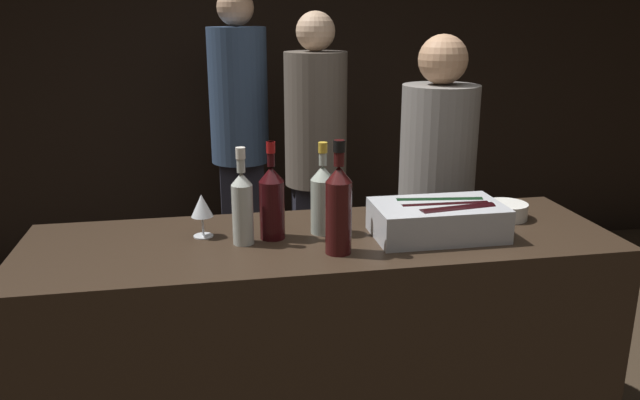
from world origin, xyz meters
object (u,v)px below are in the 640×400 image
Objects in this scene: candle_votive at (450,205)px; white_wine_bottle at (242,205)px; red_wine_bottle_tall at (272,200)px; person_grey_polo at (240,132)px; red_wine_bottle_black_foil at (339,206)px; wine_glass at (202,207)px; person_blond_tee at (435,200)px; person_in_hoodie at (316,153)px; bowl_white at (506,210)px; rose_wine_bottle at (323,197)px; ice_bin_with_bottles at (440,218)px.

white_wine_bottle is at bearing -165.47° from candle_votive.
red_wine_bottle_tall is 0.18× the size of person_grey_polo.
red_wine_bottle_black_foil is at bearing -146.01° from candle_votive.
person_blond_tee is at bearing 27.25° from wine_glass.
bowl_white is at bearing 90.86° from person_in_hoodie.
red_wine_bottle_tall reaches higher than rose_wine_bottle.
candle_votive is at bearing -113.68° from person_blond_tee.
red_wine_bottle_tall is (0.23, -0.05, 0.03)m from wine_glass.
red_wine_bottle_black_foil reaches higher than red_wine_bottle_tall.
candle_votive is 0.04× the size of person_blond_tee.
wine_glass is 0.46× the size of white_wine_bottle.
wine_glass is 1.16m from person_blond_tee.
rose_wine_bottle is at bearing -163.95° from candle_votive.
bowl_white is at bearing -0.00° from wine_glass.
rose_wine_bottle is 0.18× the size of person_in_hoodie.
wine_glass is 0.24m from red_wine_bottle_tall.
person_blond_tee reaches higher than wine_glass.
person_grey_polo is (-0.70, 1.56, 0.03)m from candle_votive.
person_grey_polo is at bearing 114.55° from person_blond_tee.
person_in_hoodie is (0.21, 1.58, -0.18)m from red_wine_bottle_black_foil.
bowl_white is 0.20m from candle_votive.
wine_glass is 0.41× the size of red_wine_bottle_black_foil.
red_wine_bottle_black_foil reaches higher than rose_wine_bottle.
red_wine_bottle_tall is at bearing 171.65° from ice_bin_with_bottles.
bowl_white is 0.43× the size of red_wine_bottle_black_foil.
ice_bin_with_bottles is 0.26× the size of person_blond_tee.
wine_glass is 0.08× the size of person_grey_polo.
white_wine_bottle is 0.17× the size of person_grey_polo.
wine_glass is 0.45× the size of red_wine_bottle_tall.
red_wine_bottle_tall is at bearing -166.25° from candle_votive.
ice_bin_with_bottles is 0.34m from bowl_white.
person_in_hoodie reaches higher than rose_wine_bottle.
wine_glass is at bearing 170.15° from ice_bin_with_bottles.
white_wine_bottle is 0.89× the size of red_wine_bottle_black_foil.
rose_wine_bottle is at bearing 6.59° from red_wine_bottle_tall.
candle_votive is 0.03× the size of person_grey_polo.
candle_votive is at bearing 85.41° from person_in_hoodie.
ice_bin_with_bottles is at bearing -9.85° from wine_glass.
rose_wine_bottle is (0.27, 0.06, -0.01)m from white_wine_bottle.
rose_wine_bottle is (-0.52, -0.15, 0.10)m from candle_votive.
person_grey_polo is at bearing 90.14° from red_wine_bottle_tall.
candle_votive is 0.44m from person_blond_tee.
white_wine_bottle is 1.53m from person_in_hoodie.
candle_votive is at bearing 60.59° from ice_bin_with_bottles.
bowl_white is at bearing -92.70° from person_blond_tee.
person_blond_tee is (0.24, 0.66, -0.14)m from ice_bin_with_bottles.
white_wine_bottle reaches higher than bowl_white.
ice_bin_with_bottles is 1.31× the size of red_wine_bottle_tall.
wine_glass is 2.26× the size of candle_votive.
wine_glass is at bearing 47.03° from person_in_hoodie.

